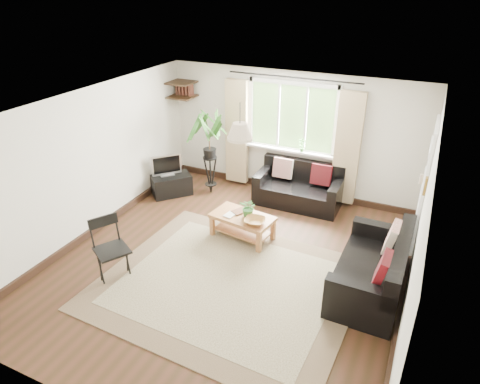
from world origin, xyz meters
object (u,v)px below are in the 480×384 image
at_px(sofa_right, 371,265).
at_px(palm_stand, 210,154).
at_px(coffee_table, 242,227).
at_px(tv_stand, 172,185).
at_px(sofa_back, 298,186).
at_px(folding_chair, 112,251).

relative_size(sofa_right, palm_stand, 1.04).
xyz_separation_m(coffee_table, tv_stand, (-1.93, 0.85, -0.00)).
xyz_separation_m(sofa_back, palm_stand, (-1.74, -0.26, 0.45)).
xyz_separation_m(sofa_back, sofa_right, (1.67, -1.98, 0.03)).
bearing_deg(sofa_right, coffee_table, -101.24).
xyz_separation_m(tv_stand, folding_chair, (0.72, -2.60, 0.26)).
bearing_deg(tv_stand, coffee_table, -71.53).
distance_m(sofa_back, folding_chair, 3.67).
distance_m(sofa_back, sofa_right, 2.59).
height_order(sofa_right, palm_stand, palm_stand).
distance_m(sofa_back, palm_stand, 1.82).
height_order(coffee_table, palm_stand, palm_stand).
bearing_deg(palm_stand, coffee_table, -44.60).
relative_size(sofa_back, coffee_table, 1.57).
bearing_deg(sofa_right, tv_stand, -106.86).
height_order(coffee_table, tv_stand, coffee_table).
xyz_separation_m(sofa_back, folding_chair, (-1.68, -3.27, 0.09)).
bearing_deg(sofa_back, coffee_table, -107.64).
bearing_deg(tv_stand, sofa_right, -65.72).
xyz_separation_m(sofa_right, tv_stand, (-4.07, 1.31, -0.20)).
bearing_deg(sofa_back, palm_stand, -171.95).
height_order(sofa_back, tv_stand, sofa_back).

